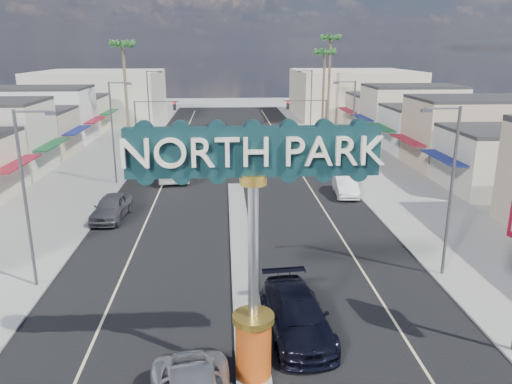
{
  "coord_description": "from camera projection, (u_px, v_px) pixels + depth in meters",
  "views": [
    {
      "loc": [
        -0.93,
        -13.75,
        11.7
      ],
      "look_at": [
        0.78,
        12.65,
        4.07
      ],
      "focal_mm": 35.0,
      "sensor_mm": 36.0,
      "label": 1
    }
  ],
  "objects": [
    {
      "name": "median_island",
      "position": [
        242.0,
        250.0,
        29.89
      ],
      "size": [
        1.3,
        30.0,
        0.16
      ],
      "primitive_type": "cube",
      "color": "gray",
      "rests_on": "ground"
    },
    {
      "name": "traffic_signal_right",
      "position": [
        311.0,
        115.0,
        58.06
      ],
      "size": [
        5.09,
        0.45,
        6.0
      ],
      "color": "#47474C",
      "rests_on": "ground"
    },
    {
      "name": "city_bus",
      "position": [
        172.0,
        157.0,
        48.19
      ],
      "size": [
        4.01,
        11.44,
        3.12
      ],
      "primitive_type": "imported",
      "rotation": [
        0.0,
        0.0,
        0.13
      ],
      "color": "silver",
      "rests_on": "ground"
    },
    {
      "name": "palm_right_far",
      "position": [
        331.0,
        44.0,
        73.43
      ],
      "size": [
        2.6,
        2.6,
        14.1
      ],
      "color": "brown",
      "rests_on": "ground"
    },
    {
      "name": "storefront_row_left",
      "position": [
        16.0,
        130.0,
        55.4
      ],
      "size": [
        12.0,
        42.0,
        6.0
      ],
      "primitive_type": "cube",
      "color": "beige",
      "rests_on": "ground"
    },
    {
      "name": "streetlight_r_far",
      "position": [
        310.0,
        101.0,
        65.59
      ],
      "size": [
        2.03,
        0.22,
        9.0
      ],
      "color": "#47474C",
      "rests_on": "ground"
    },
    {
      "name": "ground",
      "position": [
        235.0,
        182.0,
        45.25
      ],
      "size": [
        160.0,
        160.0,
        0.0
      ],
      "primitive_type": "plane",
      "color": "gray",
      "rests_on": "ground"
    },
    {
      "name": "streetlight_l_far",
      "position": [
        150.0,
        102.0,
        64.29
      ],
      "size": [
        2.03,
        0.22,
        9.0
      ],
      "color": "#47474C",
      "rests_on": "ground"
    },
    {
      "name": "streetlight_l_near",
      "position": [
        28.0,
        191.0,
        24.03
      ],
      "size": [
        2.03,
        0.22,
        9.0
      ],
      "color": "#47474C",
      "rests_on": "ground"
    },
    {
      "name": "backdrop_far_right",
      "position": [
        352.0,
        93.0,
        88.65
      ],
      "size": [
        20.0,
        20.0,
        8.0
      ],
      "primitive_type": "cube",
      "color": "beige",
      "rests_on": "ground"
    },
    {
      "name": "backdrop_far_left",
      "position": [
        101.0,
        95.0,
        85.92
      ],
      "size": [
        20.0,
        20.0,
        8.0
      ],
      "primitive_type": "cube",
      "color": "#B7B29E",
      "rests_on": "ground"
    },
    {
      "name": "traffic_signal_left",
      "position": [
        151.0,
        116.0,
        56.92
      ],
      "size": [
        5.09,
        0.45,
        6.0
      ],
      "color": "#47474C",
      "rests_on": "ground"
    },
    {
      "name": "palm_left_far",
      "position": [
        123.0,
        50.0,
        60.43
      ],
      "size": [
        2.6,
        2.6,
        13.1
      ],
      "color": "brown",
      "rests_on": "ground"
    },
    {
      "name": "suv_right",
      "position": [
        297.0,
        315.0,
        21.07
      ],
      "size": [
        2.96,
        6.23,
        1.75
      ],
      "primitive_type": "imported",
      "rotation": [
        0.0,
        0.0,
        0.09
      ],
      "color": "black",
      "rests_on": "ground"
    },
    {
      "name": "car_parked_right",
      "position": [
        345.0,
        186.0,
        41.12
      ],
      "size": [
        2.04,
        4.87,
        1.56
      ],
      "primitive_type": "imported",
      "rotation": [
        0.0,
        0.0,
        -0.08
      ],
      "color": "white",
      "rests_on": "ground"
    },
    {
      "name": "sidewalk_left",
      "position": [
        78.0,
        184.0,
        44.37
      ],
      "size": [
        8.0,
        120.0,
        0.12
      ],
      "primitive_type": "cube",
      "color": "gray",
      "rests_on": "ground"
    },
    {
      "name": "streetlight_l_mid",
      "position": [
        114.0,
        128.0,
        43.2
      ],
      "size": [
        2.03,
        0.22,
        9.0
      ],
      "color": "#47474C",
      "rests_on": "ground"
    },
    {
      "name": "streetlight_r_mid",
      "position": [
        351.0,
        126.0,
        44.49
      ],
      "size": [
        2.03,
        0.22,
        9.0
      ],
      "color": "#47474C",
      "rests_on": "ground"
    },
    {
      "name": "sidewalk_right",
      "position": [
        386.0,
        179.0,
        46.1
      ],
      "size": [
        8.0,
        120.0,
        0.12
      ],
      "primitive_type": "cube",
      "color": "gray",
      "rests_on": "ground"
    },
    {
      "name": "car_parked_left",
      "position": [
        111.0,
        207.0,
        35.35
      ],
      "size": [
        2.5,
        5.26,
        1.74
      ],
      "primitive_type": "imported",
      "rotation": [
        0.0,
        0.0,
        -0.09
      ],
      "color": "#5A5A5E",
      "rests_on": "ground"
    },
    {
      "name": "palm_right_mid",
      "position": [
        325.0,
        57.0,
        68.05
      ],
      "size": [
        2.6,
        2.6,
        12.1
      ],
      "color": "brown",
      "rests_on": "ground"
    },
    {
      "name": "road",
      "position": [
        235.0,
        182.0,
        45.25
      ],
      "size": [
        20.0,
        120.0,
        0.01
      ],
      "primitive_type": "cube",
      "color": "black",
      "rests_on": "ground"
    },
    {
      "name": "streetlight_r_near",
      "position": [
        449.0,
        184.0,
        25.32
      ],
      "size": [
        2.03,
        0.22,
        9.0
      ],
      "color": "#47474C",
      "rests_on": "ground"
    },
    {
      "name": "storefront_row_right",
      "position": [
        437.0,
        126.0,
        58.37
      ],
      "size": [
        12.0,
        42.0,
        6.0
      ],
      "primitive_type": "cube",
      "color": "#B7B29E",
      "rests_on": "ground"
    },
    {
      "name": "gateway_sign",
      "position": [
        253.0,
        227.0,
        16.74
      ],
      "size": [
        8.2,
        1.5,
        9.15
      ],
      "color": "red",
      "rests_on": "median_island"
    }
  ]
}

